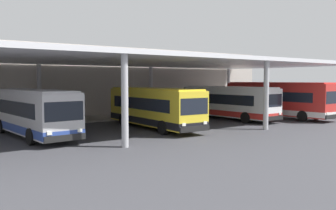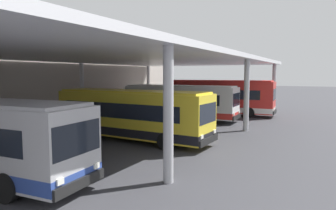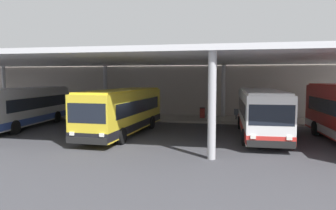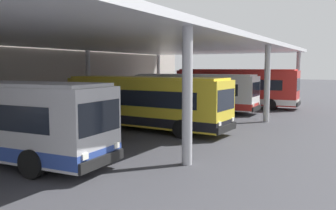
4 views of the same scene
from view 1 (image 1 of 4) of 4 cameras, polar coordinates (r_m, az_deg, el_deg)
ground_plane at (r=26.06m, az=2.35°, el=-4.39°), size 200.00×200.00×0.00m
platform_kerb at (r=35.92m, az=-9.41°, el=-1.98°), size 42.00×4.50×0.18m
station_building_facade at (r=38.65m, az=-11.65°, el=3.74°), size 48.00×1.60×7.35m
canopy_shelter at (r=30.31m, az=-4.16°, el=6.85°), size 40.00×17.00×5.55m
bus_nearest_bay at (r=25.74m, az=-20.85°, el=-1.05°), size 3.22×10.67×3.17m
bus_second_bay at (r=28.13m, az=-2.32°, el=-0.38°), size 3.01×10.62×3.17m
bus_middle_bay at (r=35.03m, az=9.55°, el=0.44°), size 2.91×10.59×3.17m
bus_far_bay at (r=37.71m, az=17.07°, el=0.85°), size 3.09×11.44×3.57m
bench_waiting at (r=40.22m, az=0.93°, el=-0.47°), size 1.80×0.45×0.92m
trash_bin at (r=38.21m, az=-3.89°, el=-0.69°), size 0.52×0.52×0.98m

